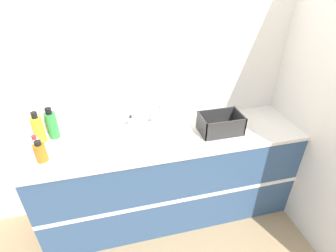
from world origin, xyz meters
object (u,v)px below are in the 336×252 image
(bottle_green, at_px, (52,125))
(soap_dispenser, at_px, (131,123))
(bottle_yellow, at_px, (38,129))
(dish_rack, at_px, (220,125))
(paper_towel_roll, at_px, (103,135))
(bottle_amber, at_px, (40,152))
(bottle_white_spray, at_px, (37,146))
(sink, at_px, (164,136))

(bottle_green, xyz_separation_m, soap_dispenser, (0.63, -0.03, -0.06))
(bottle_yellow, bearing_deg, soap_dispenser, 0.83)
(dish_rack, height_order, soap_dispenser, dish_rack)
(paper_towel_roll, bearing_deg, bottle_amber, -174.63)
(paper_towel_roll, distance_m, bottle_yellow, 0.54)
(bottle_white_spray, distance_m, bottle_yellow, 0.18)
(sink, height_order, soap_dispenser, sink)
(bottle_green, bearing_deg, bottle_yellow, -158.50)
(bottle_white_spray, relative_size, bottle_green, 0.61)
(paper_towel_roll, height_order, soap_dispenser, paper_towel_roll)
(paper_towel_roll, relative_size, dish_rack, 0.66)
(bottle_white_spray, bearing_deg, soap_dispenser, 13.91)
(sink, height_order, dish_rack, sink)
(sink, xyz_separation_m, bottle_green, (-0.88, 0.24, 0.10))
(bottle_green, bearing_deg, sink, -15.16)
(paper_towel_roll, bearing_deg, bottle_green, 146.94)
(bottle_yellow, bearing_deg, sink, -11.54)
(paper_towel_roll, xyz_separation_m, bottle_white_spray, (-0.49, 0.05, -0.05))
(bottle_amber, xyz_separation_m, soap_dispenser, (0.69, 0.27, -0.02))
(bottle_green, bearing_deg, paper_towel_roll, -33.06)
(bottle_white_spray, bearing_deg, bottle_amber, -65.81)
(paper_towel_roll, height_order, dish_rack, paper_towel_roll)
(paper_towel_roll, xyz_separation_m, bottle_green, (-0.40, 0.26, -0.00))
(sink, bearing_deg, bottle_amber, -176.10)
(dish_rack, relative_size, soap_dispenser, 2.70)
(dish_rack, bearing_deg, bottle_white_spray, 178.22)
(bottle_green, distance_m, bottle_yellow, 0.11)
(sink, relative_size, paper_towel_roll, 2.03)
(bottle_white_spray, bearing_deg, paper_towel_roll, -5.87)
(bottle_white_spray, relative_size, bottle_amber, 0.95)
(bottle_white_spray, bearing_deg, sink, -1.74)
(dish_rack, relative_size, bottle_yellow, 1.33)
(paper_towel_roll, distance_m, bottle_green, 0.47)
(sink, distance_m, bottle_yellow, 1.00)
(bottle_amber, bearing_deg, sink, 3.90)
(sink, xyz_separation_m, bottle_amber, (-0.93, -0.06, 0.06))
(sink, bearing_deg, dish_rack, -1.87)
(bottle_white_spray, xyz_separation_m, bottle_yellow, (-0.00, 0.17, 0.05))
(paper_towel_roll, relative_size, bottle_yellow, 0.88)
(dish_rack, distance_m, bottle_amber, 1.42)
(dish_rack, height_order, bottle_white_spray, same)
(paper_towel_roll, height_order, bottle_yellow, bottle_yellow)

